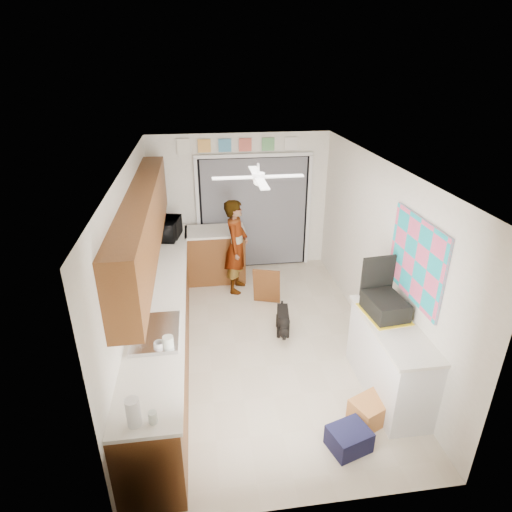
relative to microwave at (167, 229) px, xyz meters
name	(u,v)px	position (x,y,z in m)	size (l,w,h in m)	color
floor	(260,341)	(1.30, -1.77, -1.10)	(5.00, 5.00, 0.00)	beige
ceiling	(261,166)	(1.30, -1.77, 1.40)	(5.00, 5.00, 0.00)	white
wall_back	(240,203)	(1.30, 0.73, 0.15)	(3.20, 3.20, 0.00)	white
wall_front	(307,400)	(1.30, -4.27, 0.15)	(3.20, 3.20, 0.00)	white
wall_left	(134,269)	(-0.30, -1.77, 0.15)	(5.00, 5.00, 0.00)	white
wall_right	(378,255)	(2.90, -1.77, 0.15)	(5.00, 5.00, 0.00)	white
left_base_cabinets	(164,321)	(0.00, -1.77, -0.65)	(0.60, 4.80, 0.90)	brown
left_countertop	(162,291)	(0.01, -1.77, -0.18)	(0.62, 4.80, 0.04)	white
upper_cabinets	(144,222)	(-0.14, -1.57, 0.70)	(0.32, 4.00, 0.80)	brown
sink_basin	(156,333)	(0.01, -2.77, -0.15)	(0.50, 0.76, 0.06)	silver
faucet	(137,327)	(-0.18, -2.77, -0.05)	(0.03, 0.03, 0.22)	silver
peninsula_base	(216,256)	(0.80, 0.23, -0.65)	(1.00, 0.60, 0.90)	brown
peninsula_top	(215,231)	(0.80, 0.23, -0.18)	(1.04, 0.64, 0.04)	white
back_opening_recess	(254,213)	(1.55, 0.70, -0.05)	(2.00, 0.06, 2.10)	black
curtain_panel	(254,214)	(1.55, 0.66, -0.05)	(1.90, 0.03, 2.05)	slate
door_trim_left	(198,217)	(0.53, 0.67, -0.05)	(0.06, 0.04, 2.10)	white
door_trim_right	(308,211)	(2.57, 0.67, -0.05)	(0.06, 0.04, 2.10)	white
door_trim_head	(254,156)	(1.55, 0.67, 1.02)	(2.10, 0.04, 0.06)	white
header_frame_0	(204,146)	(0.70, 0.70, 1.20)	(0.22, 0.02, 0.22)	#E7A54D
header_frame_1	(225,145)	(1.05, 0.70, 1.20)	(0.22, 0.02, 0.22)	#4690BC
header_frame_2	(245,145)	(1.40, 0.70, 1.20)	(0.22, 0.02, 0.22)	#D25E4F
header_frame_3	(268,144)	(1.80, 0.70, 1.20)	(0.22, 0.02, 0.22)	#5DA362
header_frame_4	(291,144)	(2.20, 0.70, 1.20)	(0.22, 0.02, 0.22)	white
route66_sign	(183,146)	(0.35, 0.70, 1.20)	(0.22, 0.02, 0.26)	silver
right_counter_base	(389,361)	(2.65, -2.97, -0.65)	(0.50, 1.40, 0.90)	white
right_counter_top	(394,327)	(2.64, -2.97, -0.18)	(0.54, 1.44, 0.04)	white
abstract_painting	(416,260)	(2.88, -2.77, 0.55)	(0.03, 1.15, 0.95)	#F05885
ceiling_fan	(258,177)	(1.30, -1.57, 1.22)	(1.14, 1.14, 0.24)	white
microwave	(167,229)	(0.00, 0.00, 0.00)	(0.58, 0.40, 0.32)	black
cup	(159,346)	(0.06, -3.04, -0.12)	(0.11, 0.11, 0.09)	white
jar_a	(168,343)	(0.16, -3.06, -0.08)	(0.11, 0.11, 0.16)	silver
jar_b	(153,417)	(0.08, -4.02, -0.11)	(0.07, 0.07, 0.11)	silver
paper_towel_roll	(133,412)	(-0.07, -4.02, -0.03)	(0.12, 0.12, 0.26)	white
suitcase	(385,306)	(2.62, -2.73, -0.05)	(0.39, 0.52, 0.22)	black
suitcase_rim	(384,314)	(2.62, -2.73, -0.16)	(0.44, 0.58, 0.02)	yellow
suitcase_lid	(378,276)	(2.62, -2.44, 0.20)	(0.42, 0.03, 0.50)	black
cardboard_box	(371,411)	(2.30, -3.38, -0.97)	(0.43, 0.32, 0.27)	#CC7E40
navy_crate	(349,439)	(1.93, -3.71, -0.98)	(0.39, 0.33, 0.24)	#141533
cabinet_door_panel	(267,286)	(1.55, -0.78, -0.78)	(0.43, 0.03, 0.65)	brown
man	(236,246)	(1.13, -0.22, -0.29)	(0.59, 0.39, 1.61)	white
dog	(283,320)	(1.66, -1.60, -0.89)	(0.23, 0.53, 0.42)	black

